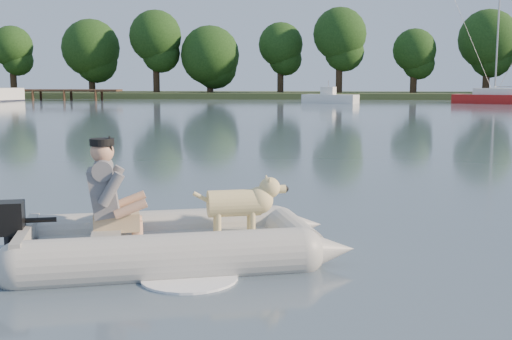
# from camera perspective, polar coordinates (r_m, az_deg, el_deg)

# --- Properties ---
(water) EXTENTS (160.00, 160.00, 0.00)m
(water) POSITION_cam_1_polar(r_m,az_deg,el_deg) (7.30, -1.28, -8.02)
(water) COLOR slate
(water) RESTS_ON ground
(shore_bank) EXTENTS (160.00, 12.00, 0.70)m
(shore_bank) POSITION_cam_1_polar(r_m,az_deg,el_deg) (68.99, 4.20, 6.62)
(shore_bank) COLOR #47512D
(shore_bank) RESTS_ON water
(dock) EXTENTS (18.00, 2.00, 1.04)m
(dock) POSITION_cam_1_polar(r_m,az_deg,el_deg) (64.77, -19.72, 6.31)
(dock) COLOR #4C331E
(dock) RESTS_ON water
(treeline) EXTENTS (75.85, 7.35, 9.27)m
(treeline) POSITION_cam_1_polar(r_m,az_deg,el_deg) (68.16, 5.49, 10.91)
(treeline) COLOR #332316
(treeline) RESTS_ON shore_bank
(dinghy) EXTENTS (5.97, 5.12, 1.47)m
(dinghy) POSITION_cam_1_polar(r_m,az_deg,el_deg) (7.25, -7.28, -3.01)
(dinghy) COLOR #A3A49E
(dinghy) RESTS_ON water
(man) EXTENTS (0.93, 0.85, 1.15)m
(man) POSITION_cam_1_polar(r_m,az_deg,el_deg) (7.26, -13.23, -1.60)
(man) COLOR slate
(man) RESTS_ON dinghy
(dog) EXTENTS (1.05, 0.62, 0.66)m
(dog) POSITION_cam_1_polar(r_m,az_deg,el_deg) (7.41, -1.96, -3.38)
(dog) COLOR #D3C07A
(dog) RESTS_ON dinghy
(outboard_motor) EXTENTS (0.51, 0.42, 0.84)m
(outboard_motor) POSITION_cam_1_polar(r_m,az_deg,el_deg) (7.41, -21.13, -5.68)
(outboard_motor) COLOR black
(outboard_motor) RESTS_ON dinghy
(motorboat) EXTENTS (5.04, 3.43, 1.99)m
(motorboat) POSITION_cam_1_polar(r_m,az_deg,el_deg) (54.24, 6.63, 6.88)
(motorboat) COLOR white
(motorboat) RESTS_ON water
(sailboat) EXTENTS (7.68, 4.94, 10.17)m
(sailboat) POSITION_cam_1_polar(r_m,az_deg,el_deg) (56.35, 20.82, 5.98)
(sailboat) COLOR #A71513
(sailboat) RESTS_ON water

